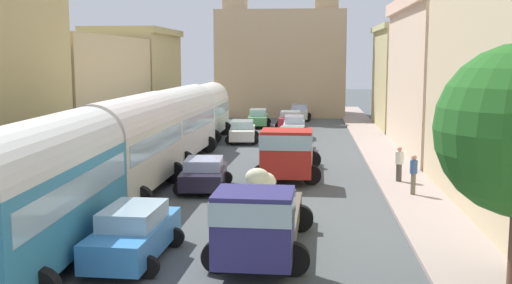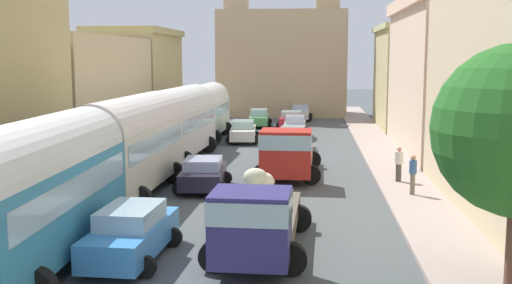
{
  "view_description": "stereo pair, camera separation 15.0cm",
  "coord_description": "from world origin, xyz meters",
  "px_view_note": "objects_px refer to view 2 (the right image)",
  "views": [
    {
      "loc": [
        2.79,
        -9.41,
        5.82
      ],
      "look_at": [
        0.0,
        23.25,
        1.28
      ],
      "focal_mm": 43.15,
      "sensor_mm": 36.0,
      "label": 1
    },
    {
      "loc": [
        2.94,
        -9.4,
        5.82
      ],
      "look_at": [
        0.0,
        23.25,
        1.28
      ],
      "focal_mm": 43.15,
      "sensor_mm": 36.0,
      "label": 2
    }
  ],
  "objects_px": {
    "parked_bus_0": "(34,187)",
    "parked_bus_1": "(130,141)",
    "parked_bus_3": "(204,109)",
    "pedestrian_0": "(399,163)",
    "car_3": "(301,112)",
    "car_6": "(243,131)",
    "cargo_truck_0": "(257,218)",
    "parked_bus_2": "(177,121)",
    "car_0": "(292,139)",
    "car_2": "(291,119)",
    "car_5": "(203,174)",
    "pedestrian_1": "(413,173)",
    "cargo_truck_1": "(288,153)",
    "car_1": "(295,127)",
    "car_4": "(131,233)",
    "car_7": "(259,118)"
  },
  "relations": [
    {
      "from": "car_0",
      "to": "pedestrian_0",
      "type": "relative_size",
      "value": 2.5
    },
    {
      "from": "parked_bus_1",
      "to": "pedestrian_1",
      "type": "height_order",
      "value": "parked_bus_1"
    },
    {
      "from": "parked_bus_1",
      "to": "car_3",
      "type": "height_order",
      "value": "parked_bus_1"
    },
    {
      "from": "parked_bus_1",
      "to": "car_2",
      "type": "height_order",
      "value": "parked_bus_1"
    },
    {
      "from": "parked_bus_3",
      "to": "pedestrian_1",
      "type": "xyz_separation_m",
      "value": [
        11.78,
        -17.37,
        -1.09
      ]
    },
    {
      "from": "cargo_truck_1",
      "to": "parked_bus_2",
      "type": "bearing_deg",
      "value": 142.67
    },
    {
      "from": "parked_bus_1",
      "to": "car_1",
      "type": "relative_size",
      "value": 2.07
    },
    {
      "from": "parked_bus_1",
      "to": "pedestrian_1",
      "type": "xyz_separation_m",
      "value": [
        11.78,
        0.63,
        -1.27
      ]
    },
    {
      "from": "parked_bus_2",
      "to": "parked_bus_0",
      "type": "bearing_deg",
      "value": -90.0
    },
    {
      "from": "parked_bus_0",
      "to": "parked_bus_3",
      "type": "relative_size",
      "value": 1.12
    },
    {
      "from": "car_6",
      "to": "pedestrian_1",
      "type": "bearing_deg",
      "value": -61.43
    },
    {
      "from": "parked_bus_0",
      "to": "parked_bus_3",
      "type": "xyz_separation_m",
      "value": [
        -0.0,
        27.0,
        -0.13
      ]
    },
    {
      "from": "car_3",
      "to": "car_6",
      "type": "xyz_separation_m",
      "value": [
        -3.69,
        -14.93,
        -0.01
      ]
    },
    {
      "from": "car_1",
      "to": "car_4",
      "type": "height_order",
      "value": "car_4"
    },
    {
      "from": "parked_bus_0",
      "to": "car_6",
      "type": "distance_m",
      "value": 26.18
    },
    {
      "from": "car_1",
      "to": "car_6",
      "type": "height_order",
      "value": "car_1"
    },
    {
      "from": "car_5",
      "to": "parked_bus_1",
      "type": "bearing_deg",
      "value": -154.14
    },
    {
      "from": "parked_bus_3",
      "to": "car_5",
      "type": "height_order",
      "value": "parked_bus_3"
    },
    {
      "from": "cargo_truck_1",
      "to": "car_2",
      "type": "xyz_separation_m",
      "value": [
        -0.53,
        21.71,
        -0.58
      ]
    },
    {
      "from": "parked_bus_0",
      "to": "car_1",
      "type": "height_order",
      "value": "parked_bus_0"
    },
    {
      "from": "car_3",
      "to": "car_4",
      "type": "xyz_separation_m",
      "value": [
        -4.13,
        -40.07,
        0.04
      ]
    },
    {
      "from": "car_1",
      "to": "pedestrian_0",
      "type": "relative_size",
      "value": 2.41
    },
    {
      "from": "parked_bus_0",
      "to": "cargo_truck_0",
      "type": "height_order",
      "value": "parked_bus_0"
    },
    {
      "from": "cargo_truck_1",
      "to": "car_6",
      "type": "distance_m",
      "value": 13.39
    },
    {
      "from": "parked_bus_2",
      "to": "car_1",
      "type": "xyz_separation_m",
      "value": [
        6.38,
        10.51,
        -1.47
      ]
    },
    {
      "from": "cargo_truck_0",
      "to": "car_1",
      "type": "relative_size",
      "value": 1.69
    },
    {
      "from": "parked_bus_0",
      "to": "car_1",
      "type": "distance_m",
      "value": 29.25
    },
    {
      "from": "cargo_truck_0",
      "to": "pedestrian_1",
      "type": "bearing_deg",
      "value": 55.37
    },
    {
      "from": "parked_bus_2",
      "to": "pedestrian_1",
      "type": "xyz_separation_m",
      "value": [
        11.78,
        -8.37,
        -1.21
      ]
    },
    {
      "from": "car_0",
      "to": "car_3",
      "type": "bearing_deg",
      "value": 89.4
    },
    {
      "from": "cargo_truck_1",
      "to": "car_6",
      "type": "height_order",
      "value": "cargo_truck_1"
    },
    {
      "from": "car_0",
      "to": "car_6",
      "type": "distance_m",
      "value": 5.17
    },
    {
      "from": "parked_bus_3",
      "to": "pedestrian_0",
      "type": "height_order",
      "value": "parked_bus_3"
    },
    {
      "from": "car_5",
      "to": "pedestrian_1",
      "type": "height_order",
      "value": "pedestrian_1"
    },
    {
      "from": "parked_bus_0",
      "to": "parked_bus_1",
      "type": "height_order",
      "value": "parked_bus_1"
    },
    {
      "from": "parked_bus_1",
      "to": "car_7",
      "type": "height_order",
      "value": "parked_bus_1"
    },
    {
      "from": "parked_bus_2",
      "to": "car_3",
      "type": "bearing_deg",
      "value": 74.0
    },
    {
      "from": "cargo_truck_1",
      "to": "car_5",
      "type": "bearing_deg",
      "value": -143.08
    },
    {
      "from": "parked_bus_0",
      "to": "parked_bus_2",
      "type": "xyz_separation_m",
      "value": [
        -0.0,
        18.0,
        -0.02
      ]
    },
    {
      "from": "parked_bus_0",
      "to": "car_0",
      "type": "distance_m",
      "value": 23.12
    },
    {
      "from": "parked_bus_1",
      "to": "car_4",
      "type": "distance_m",
      "value": 8.66
    },
    {
      "from": "cargo_truck_1",
      "to": "pedestrian_0",
      "type": "distance_m",
      "value": 5.2
    },
    {
      "from": "cargo_truck_0",
      "to": "car_5",
      "type": "bearing_deg",
      "value": 109.41
    },
    {
      "from": "parked_bus_1",
      "to": "car_2",
      "type": "xyz_separation_m",
      "value": [
        5.91,
        25.79,
        -1.61
      ]
    },
    {
      "from": "cargo_truck_0",
      "to": "parked_bus_2",
      "type": "bearing_deg",
      "value": 109.88
    },
    {
      "from": "car_0",
      "to": "cargo_truck_0",
      "type": "bearing_deg",
      "value": -90.92
    },
    {
      "from": "cargo_truck_0",
      "to": "car_4",
      "type": "relative_size",
      "value": 1.61
    },
    {
      "from": "car_4",
      "to": "car_7",
      "type": "relative_size",
      "value": 1.04
    },
    {
      "from": "car_3",
      "to": "car_5",
      "type": "height_order",
      "value": "car_3"
    },
    {
      "from": "parked_bus_0",
      "to": "parked_bus_1",
      "type": "bearing_deg",
      "value": 90.0
    }
  ]
}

